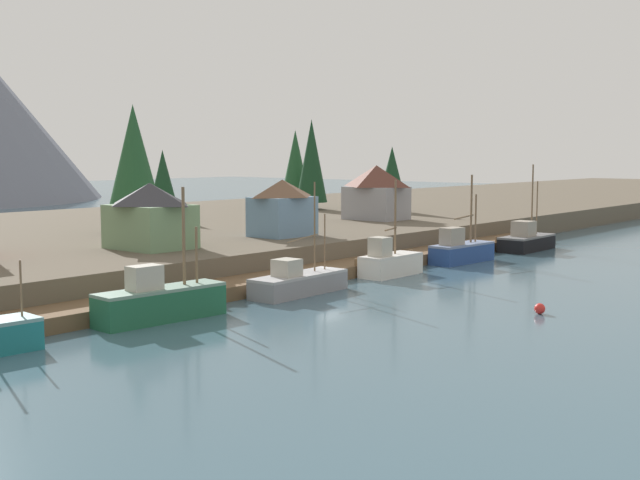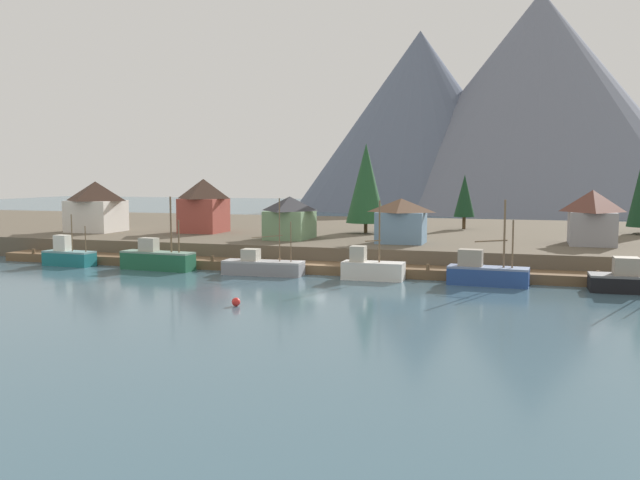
% 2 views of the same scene
% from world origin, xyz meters
% --- Properties ---
extents(ground_plane, '(400.00, 400.00, 1.00)m').
position_xyz_m(ground_plane, '(0.00, 20.00, -0.50)').
color(ground_plane, '#3D5B6B').
extents(dock, '(80.00, 4.00, 1.60)m').
position_xyz_m(dock, '(0.00, 1.99, 0.50)').
color(dock, brown).
rests_on(dock, ground_plane).
extents(shoreline_bank, '(400.00, 56.00, 2.50)m').
position_xyz_m(shoreline_bank, '(0.00, 32.00, 1.25)').
color(shoreline_bank, brown).
rests_on(shoreline_bank, ground_plane).
extents(mountain_west_peak, '(79.21, 79.21, 55.71)m').
position_xyz_m(mountain_west_peak, '(-12.91, 150.33, 27.85)').
color(mountain_west_peak, slate).
rests_on(mountain_west_peak, ground_plane).
extents(mountain_central_peak, '(102.00, 102.00, 65.40)m').
position_xyz_m(mountain_central_peak, '(23.10, 151.49, 32.70)').
color(mountain_central_peak, slate).
rests_on(mountain_central_peak, ground_plane).
extents(fishing_boat_teal, '(6.30, 2.60, 6.02)m').
position_xyz_m(fishing_boat_teal, '(-29.75, -1.41, 1.12)').
color(fishing_boat_teal, '#196B70').
rests_on(fishing_boat_teal, ground_plane).
extents(fishing_boat_green, '(8.69, 2.77, 8.20)m').
position_xyz_m(fishing_boat_green, '(-17.96, -1.49, 1.22)').
color(fishing_boat_green, '#1E5B3D').
rests_on(fishing_boat_green, ground_plane).
extents(fishing_boat_grey, '(8.68, 2.91, 8.16)m').
position_xyz_m(fishing_boat_grey, '(-5.30, -1.59, 0.90)').
color(fishing_boat_grey, gray).
rests_on(fishing_boat_grey, ground_plane).
extents(fishing_boat_white, '(6.25, 2.44, 8.03)m').
position_xyz_m(fishing_boat_white, '(6.53, -1.34, 1.12)').
color(fishing_boat_white, silver).
rests_on(fishing_boat_white, ground_plane).
extents(fishing_boat_blue, '(7.69, 2.80, 8.24)m').
position_xyz_m(fishing_boat_blue, '(17.82, -1.51, 1.17)').
color(fishing_boat_blue, navy).
rests_on(fishing_boat_blue, ground_plane).
extents(fishing_boat_black, '(7.94, 3.16, 9.07)m').
position_xyz_m(fishing_boat_black, '(30.87, -1.74, 1.05)').
color(fishing_boat_black, black).
rests_on(fishing_boat_black, ground_plane).
extents(house_red, '(5.79, 6.02, 7.53)m').
position_xyz_m(house_red, '(-22.19, 18.38, 6.35)').
color(house_red, '#9E4238').
rests_on(house_red, shoreline_bank).
extents(house_green, '(5.35, 6.72, 5.37)m').
position_xyz_m(house_green, '(-7.31, 12.78, 5.24)').
color(house_green, '#6B8E66').
rests_on(house_green, shoreline_bank).
extents(house_white, '(7.10, 6.48, 7.15)m').
position_xyz_m(house_white, '(-37.52, 15.10, 6.16)').
color(house_white, silver).
rests_on(house_white, shoreline_bank).
extents(house_grey, '(5.29, 6.85, 6.35)m').
position_xyz_m(house_grey, '(28.59, 16.33, 5.75)').
color(house_grey, gray).
rests_on(house_grey, shoreline_bank).
extents(house_blue, '(5.85, 4.38, 5.31)m').
position_xyz_m(house_blue, '(7.14, 11.47, 5.21)').
color(house_blue, '#6689A8').
rests_on(house_blue, shoreline_bank).
extents(conifer_mid_right, '(3.12, 3.12, 8.16)m').
position_xyz_m(conifer_mid_right, '(12.28, 35.19, 7.47)').
color(conifer_mid_right, '#4C3823').
rests_on(conifer_mid_right, shoreline_bank).
extents(conifer_back_left, '(5.52, 5.52, 12.46)m').
position_xyz_m(conifer_back_left, '(-0.17, 24.18, 9.44)').
color(conifer_back_left, '#4C3823').
rests_on(conifer_back_left, shoreline_bank).
extents(channel_buoy, '(0.70, 0.70, 0.70)m').
position_xyz_m(channel_buoy, '(-0.77, -18.35, 0.35)').
color(channel_buoy, red).
rests_on(channel_buoy, ground_plane).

